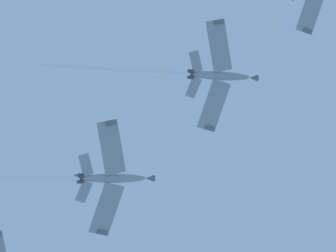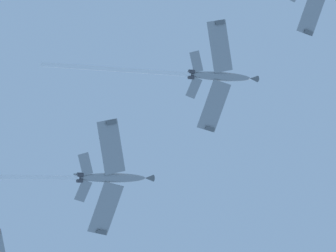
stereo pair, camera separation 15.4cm
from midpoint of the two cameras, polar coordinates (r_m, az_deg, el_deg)
The scene contains 2 objects.
jet_second at distance 132.31m, azimuth 2.13°, elevation 3.89°, with size 34.74×20.82×16.60m.
jet_third at distance 125.96m, azimuth -6.74°, elevation -3.93°, with size 39.96×23.17×20.15m.
Camera 1 is at (36.19, -17.50, 1.74)m, focal length 81.08 mm.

